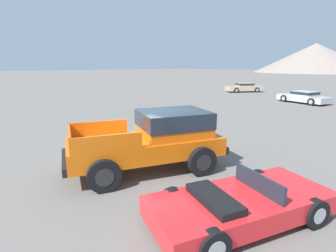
{
  "coord_description": "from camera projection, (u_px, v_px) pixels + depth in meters",
  "views": [
    {
      "loc": [
        7.19,
        -5.42,
        3.51
      ],
      "look_at": [
        0.48,
        0.63,
        1.38
      ],
      "focal_mm": 28.0,
      "sensor_mm": 36.0,
      "label": 1
    }
  ],
  "objects": [
    {
      "name": "red_convertible_car",
      "position": [
        240.0,
        204.0,
        5.94
      ],
      "size": [
        3.05,
        4.6,
        1.06
      ],
      "rotation": [
        0.0,
        0.0,
        -0.32
      ],
      "color": "red",
      "rests_on": "ground_plane"
    },
    {
      "name": "parked_car_tan",
      "position": [
        244.0,
        87.0,
        34.13
      ],
      "size": [
        3.88,
        4.78,
        1.16
      ],
      "rotation": [
        0.0,
        0.0,
        2.58
      ],
      "color": "tan",
      "rests_on": "ground_plane"
    },
    {
      "name": "ground_plane",
      "position": [
        146.0,
        163.0,
        9.53
      ],
      "size": [
        320.0,
        320.0,
        0.0
      ],
      "primitive_type": "plane",
      "color": "slate"
    },
    {
      "name": "parked_car_silver",
      "position": [
        304.0,
        97.0,
        24.29
      ],
      "size": [
        4.75,
        2.78,
        1.1
      ],
      "rotation": [
        0.0,
        0.0,
        1.34
      ],
      "color": "#B7BABF",
      "rests_on": "ground_plane"
    },
    {
      "name": "orange_pickup_truck",
      "position": [
        157.0,
        137.0,
        8.83
      ],
      "size": [
        3.71,
        5.62,
        1.98
      ],
      "rotation": [
        0.0,
        0.0,
        -0.36
      ],
      "color": "orange",
      "rests_on": "ground_plane"
    }
  ]
}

